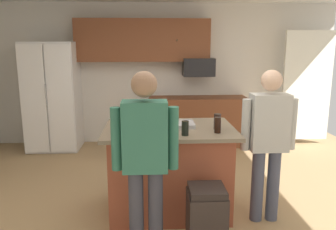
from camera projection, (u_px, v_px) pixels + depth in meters
floor at (176, 206)px, 3.97m from camera, size 7.04×7.04×0.00m
back_wall at (165, 74)px, 6.44m from camera, size 6.40×0.10×2.60m
french_door_window_panel at (307, 86)px, 6.23m from camera, size 0.90×0.06×2.00m
cabinet_run_upper at (143, 40)px, 6.09m from camera, size 2.40×0.38×0.75m
cabinet_run_lower at (198, 121)px, 6.33m from camera, size 1.80×0.63×0.90m
refrigerator at (53, 97)px, 5.99m from camera, size 0.88×0.76×1.90m
microwave_over_range at (198, 67)px, 6.14m from camera, size 0.56×0.40×0.32m
kitchen_island at (169, 170)px, 3.77m from camera, size 1.41×0.96×0.97m
person_elder_center at (268, 137)px, 3.49m from camera, size 0.57×0.22×1.61m
person_guest_by_door at (145, 154)px, 2.88m from camera, size 0.57×0.22×1.65m
glass_stout_tall at (145, 122)px, 3.67m from camera, size 0.07×0.07×0.12m
mug_blue_stoneware at (158, 126)px, 3.51m from camera, size 0.12×0.08×0.11m
tumbler_amber at (217, 121)px, 3.60m from camera, size 0.07×0.07×0.17m
glass_short_whisky at (218, 125)px, 3.44m from camera, size 0.07×0.07×0.16m
mug_ceramic_white at (135, 124)px, 3.63m from camera, size 0.13×0.09×0.11m
glass_pilsner at (185, 128)px, 3.35m from camera, size 0.07×0.07×0.15m
glass_dark_ale at (127, 124)px, 3.48m from camera, size 0.07×0.07×0.17m
serving_tray at (174, 124)px, 3.73m from camera, size 0.44×0.30×0.04m
trash_bin at (206, 219)px, 3.08m from camera, size 0.34×0.34×0.61m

